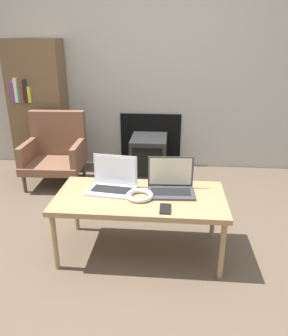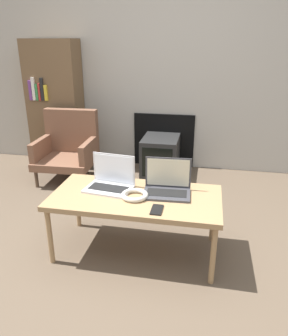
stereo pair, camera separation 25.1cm
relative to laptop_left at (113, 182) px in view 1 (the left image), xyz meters
name	(u,v)px [view 1 (the left image)]	position (x,y,z in m)	size (l,w,h in m)	color
ground_plane	(136,275)	(0.20, -0.36, -0.51)	(14.00, 14.00, 0.00)	brown
wall_back	(156,57)	(0.20, 1.76, 0.78)	(7.00, 0.08, 2.60)	#ADA89E
table	(140,200)	(0.20, -0.09, -0.09)	(1.17, 0.58, 0.45)	#9E7A51
laptop_left	(113,182)	(0.00, 0.00, 0.00)	(0.35, 0.26, 0.24)	silver
laptop_right	(171,184)	(0.41, 0.00, 0.00)	(0.34, 0.24, 0.24)	#38383D
headphones	(140,196)	(0.21, -0.12, -0.04)	(0.19, 0.19, 0.03)	beige
phone	(165,209)	(0.38, -0.27, -0.05)	(0.07, 0.14, 0.01)	black
tv	(149,155)	(0.15, 1.46, -0.29)	(0.40, 0.51, 0.43)	black
armchair	(56,149)	(-0.83, 1.14, -0.14)	(0.62, 0.59, 0.75)	brown
bookshelf	(39,106)	(-1.14, 1.56, 0.23)	(0.62, 0.32, 1.48)	brown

